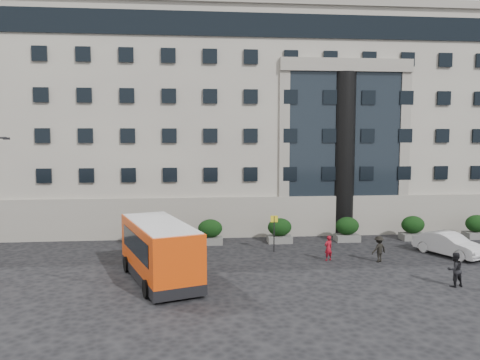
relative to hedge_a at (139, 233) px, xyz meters
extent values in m
plane|color=black|center=(4.00, -7.80, -0.93)|extent=(120.00, 120.00, 0.00)
cube|color=gray|center=(10.00, 14.20, 8.07)|extent=(44.00, 24.00, 18.00)
cylinder|color=black|center=(16.00, 2.50, 5.57)|extent=(1.80, 1.80, 13.00)
cube|color=#60605D|center=(0.00, 0.00, -0.68)|extent=(1.80, 1.20, 0.50)
ellipsoid|color=black|center=(0.00, 0.00, 0.24)|extent=(1.80, 1.26, 1.34)
cube|color=#60605D|center=(5.20, 0.00, -0.68)|extent=(1.80, 1.20, 0.50)
ellipsoid|color=black|center=(5.20, 0.00, 0.24)|extent=(1.80, 1.26, 1.34)
cube|color=#60605D|center=(10.40, 0.00, -0.68)|extent=(1.80, 1.20, 0.50)
ellipsoid|color=black|center=(10.40, 0.00, 0.24)|extent=(1.80, 1.26, 1.34)
cube|color=#60605D|center=(15.60, 0.00, -0.68)|extent=(1.80, 1.20, 0.50)
ellipsoid|color=black|center=(15.60, 0.00, 0.24)|extent=(1.80, 1.26, 1.34)
cube|color=#60605D|center=(20.80, 0.00, -0.68)|extent=(1.80, 1.20, 0.50)
ellipsoid|color=black|center=(20.80, 0.00, 0.24)|extent=(1.80, 1.26, 1.34)
cube|color=#60605D|center=(26.00, 0.00, -0.68)|extent=(1.80, 1.20, 0.50)
ellipsoid|color=black|center=(26.00, 0.00, 0.24)|extent=(1.80, 1.26, 1.34)
cube|color=black|center=(-7.10, -4.80, 6.87)|extent=(0.35, 0.18, 0.14)
cylinder|color=#262628|center=(9.50, -2.80, 0.32)|extent=(0.08, 0.08, 2.50)
cube|color=yellow|center=(9.50, -2.80, 1.37)|extent=(0.50, 0.06, 0.45)
cube|color=#D63E0A|center=(2.15, -8.58, 0.95)|extent=(5.03, 8.16, 2.65)
cube|color=black|center=(2.15, -8.58, -0.48)|extent=(5.09, 8.22, 0.55)
cube|color=black|center=(2.15, -8.58, 1.22)|extent=(4.53, 6.58, 1.16)
cube|color=silver|center=(2.15, -8.58, 2.22)|extent=(4.78, 7.76, 0.18)
cylinder|color=black|center=(1.71, -11.35, -0.48)|extent=(0.56, 0.94, 0.90)
cylinder|color=black|center=(4.21, -10.48, -0.48)|extent=(0.56, 0.94, 0.90)
cylinder|color=black|center=(0.09, -6.68, -0.48)|extent=(0.56, 0.94, 0.90)
cylinder|color=black|center=(2.59, -5.81, -0.48)|extent=(0.56, 0.94, 0.90)
cylinder|color=black|center=(-11.02, 3.88, -0.45)|extent=(0.46, 1.00, 0.96)
cylinder|color=black|center=(-11.69, 7.61, -0.45)|extent=(0.46, 1.00, 0.96)
imported|color=silver|center=(20.94, -4.91, -0.15)|extent=(3.49, 4.95, 1.55)
imported|color=maroon|center=(12.58, -5.38, -0.12)|extent=(0.70, 0.59, 1.62)
imported|color=black|center=(17.76, -11.12, -0.01)|extent=(0.99, 0.83, 1.83)
imported|color=black|center=(15.66, -6.03, -0.09)|extent=(1.24, 1.00, 1.68)
camera|label=1|loc=(4.16, -34.07, 6.96)|focal=35.00mm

